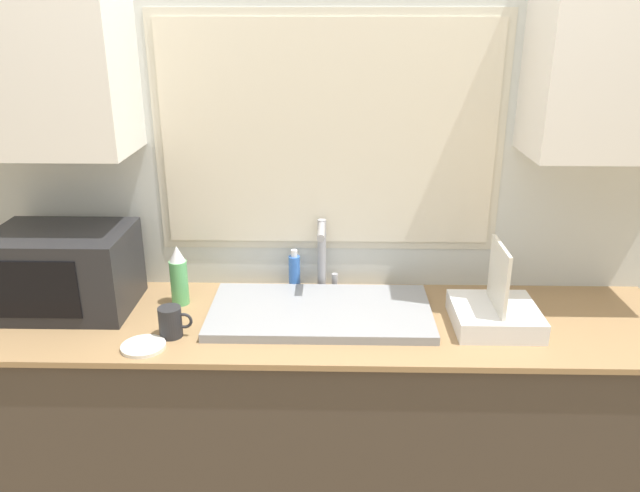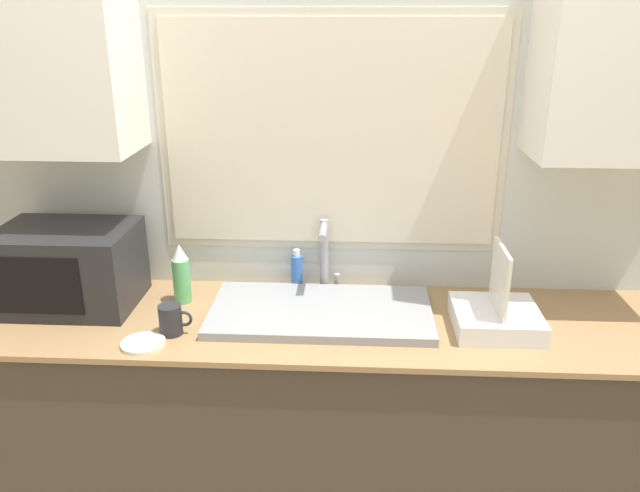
# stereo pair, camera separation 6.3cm
# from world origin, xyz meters

# --- Properties ---
(countertop) EXTENTS (2.41, 0.62, 0.90)m
(countertop) POSITION_xyz_m (0.00, 0.30, 0.45)
(countertop) COLOR #42382D
(countertop) RESTS_ON ground_plane
(wall_back) EXTENTS (6.00, 0.38, 2.60)m
(wall_back) POSITION_xyz_m (0.00, 0.58, 1.41)
(wall_back) COLOR silver
(wall_back) RESTS_ON ground_plane
(sink_basin) EXTENTS (0.77, 0.41, 0.03)m
(sink_basin) POSITION_xyz_m (-0.02, 0.32, 0.91)
(sink_basin) COLOR gray
(sink_basin) RESTS_ON countertop
(faucet) EXTENTS (0.08, 0.18, 0.28)m
(faucet) POSITION_xyz_m (-0.02, 0.53, 1.06)
(faucet) COLOR #99999E
(faucet) RESTS_ON countertop
(microwave) EXTENTS (0.47, 0.34, 0.29)m
(microwave) POSITION_xyz_m (-0.93, 0.36, 1.04)
(microwave) COLOR #232326
(microwave) RESTS_ON countertop
(dish_rack) EXTENTS (0.28, 0.28, 0.29)m
(dish_rack) POSITION_xyz_m (0.57, 0.26, 0.94)
(dish_rack) COLOR white
(dish_rack) RESTS_ON countertop
(spray_bottle) EXTENTS (0.06, 0.06, 0.22)m
(spray_bottle) POSITION_xyz_m (-0.53, 0.40, 1.00)
(spray_bottle) COLOR #59B266
(spray_bottle) RESTS_ON countertop
(soap_bottle) EXTENTS (0.04, 0.04, 0.16)m
(soap_bottle) POSITION_xyz_m (-0.13, 0.54, 0.97)
(soap_bottle) COLOR blue
(soap_bottle) RESTS_ON countertop
(mug_near_sink) EXTENTS (0.11, 0.08, 0.10)m
(mug_near_sink) POSITION_xyz_m (-0.51, 0.16, 0.95)
(mug_near_sink) COLOR #262628
(mug_near_sink) RESTS_ON countertop
(small_plate) EXTENTS (0.14, 0.14, 0.01)m
(small_plate) POSITION_xyz_m (-0.58, 0.08, 0.90)
(small_plate) COLOR silver
(small_plate) RESTS_ON countertop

